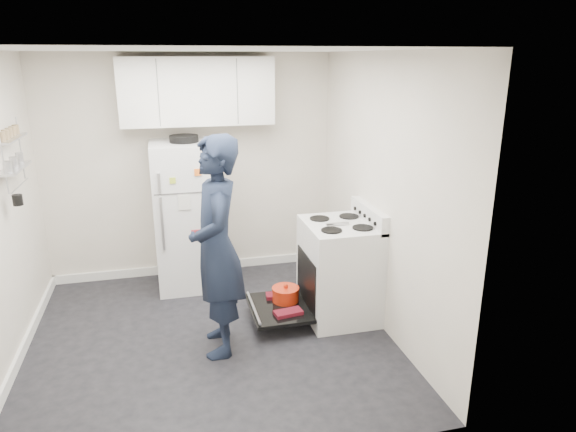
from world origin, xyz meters
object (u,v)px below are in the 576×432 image
object	(u,v)px
electric_range	(338,271)
open_oven_door	(281,302)
refrigerator	(189,215)
person	(217,248)

from	to	relation	value
electric_range	open_oven_door	xyz separation A→B (m)	(-0.55, 0.04, -0.29)
electric_range	refrigerator	xyz separation A→B (m)	(-1.34, 1.10, 0.34)
electric_range	open_oven_door	distance (m)	0.62
electric_range	refrigerator	size ratio (longest dim) A/B	0.66
electric_range	person	size ratio (longest dim) A/B	0.59
electric_range	open_oven_door	bearing A→B (deg)	176.10
electric_range	refrigerator	distance (m)	1.76
refrigerator	person	size ratio (longest dim) A/B	0.89
open_oven_door	person	world-z (taller)	person
open_oven_door	refrigerator	distance (m)	1.46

